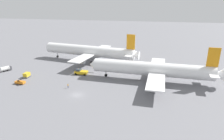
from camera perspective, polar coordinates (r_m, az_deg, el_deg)
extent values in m
plane|color=slate|center=(72.77, -10.16, -7.17)|extent=(600.00, 600.00, 0.00)
cylinder|color=white|center=(111.67, -6.93, 5.55)|extent=(53.23, 12.91, 5.93)
cone|color=white|center=(126.77, -18.13, 6.36)|extent=(3.50, 5.78, 5.46)
cone|color=white|center=(102.02, 6.89, 4.26)|extent=(4.20, 5.18, 4.75)
cube|color=white|center=(110.69, -5.69, 5.00)|extent=(11.79, 41.51, 0.44)
cube|color=white|center=(102.49, 5.55, 4.72)|extent=(4.90, 13.31, 0.28)
cube|color=orange|center=(101.22, 5.50, 8.14)|extent=(4.41, 0.94, 7.64)
cylinder|color=#999EA3|center=(121.58, -3.67, 5.46)|extent=(4.51, 3.13, 2.60)
cylinder|color=#999EA3|center=(101.89, -9.04, 2.57)|extent=(4.51, 3.13, 2.60)
cylinder|color=slate|center=(108.13, -5.97, 2.95)|extent=(0.28, 0.28, 2.65)
cylinder|color=black|center=(108.50, -5.94, 2.27)|extent=(1.36, 0.72, 1.30)
cylinder|color=slate|center=(113.99, -4.43, 3.84)|extent=(0.28, 0.28, 2.65)
cylinder|color=black|center=(114.35, -4.41, 3.20)|extent=(1.36, 0.72, 1.30)
cylinder|color=slate|center=(123.73, -15.59, 4.41)|extent=(0.28, 0.28, 2.65)
cylinder|color=black|center=(124.06, -15.54, 3.81)|extent=(1.36, 0.72, 1.30)
cylinder|color=white|center=(84.05, 11.34, 0.30)|extent=(49.78, 6.62, 5.80)
cone|color=white|center=(88.98, -5.62, 1.64)|extent=(2.89, 5.38, 5.34)
cone|color=white|center=(86.93, 28.56, -1.09)|extent=(3.68, 4.70, 4.64)
cube|color=white|center=(84.26, 12.98, -0.40)|extent=(7.06, 40.40, 0.44)
cube|color=white|center=(86.14, 27.02, -0.61)|extent=(3.41, 13.05, 0.28)
cube|color=orange|center=(84.44, 27.44, 3.30)|extent=(4.41, 0.43, 7.53)
cylinder|color=#999EA3|center=(95.55, 12.55, 0.81)|extent=(4.24, 2.67, 2.60)
cylinder|color=#999EA3|center=(74.39, 11.79, -4.45)|extent=(4.24, 2.67, 2.60)
cylinder|color=slate|center=(82.02, 13.45, -3.04)|extent=(0.28, 0.28, 2.03)
cylinder|color=black|center=(82.40, 13.40, -3.70)|extent=(1.31, 0.57, 1.30)
cylinder|color=slate|center=(88.38, 13.58, -1.43)|extent=(0.28, 0.28, 2.03)
cylinder|color=black|center=(88.73, 13.53, -2.04)|extent=(1.31, 0.57, 1.30)
cylinder|color=slate|center=(88.31, -1.77, -0.90)|extent=(0.28, 0.28, 2.03)
cylinder|color=black|center=(88.66, -1.77, -1.51)|extent=(1.31, 0.57, 1.30)
cube|color=gold|center=(92.31, -8.94, -0.62)|extent=(5.89, 2.90, 1.23)
cube|color=#333D47|center=(92.44, -9.72, 0.06)|extent=(2.12, 2.31, 0.90)
cylinder|color=#4C4C51|center=(90.71, -6.28, -0.78)|extent=(3.20, 0.21, 0.20)
sphere|color=orange|center=(92.24, -9.74, 0.43)|extent=(0.24, 0.24, 0.24)
cylinder|color=black|center=(92.07, -10.48, -1.17)|extent=(0.90, 0.30, 0.90)
cylinder|color=black|center=(94.55, -9.79, -0.59)|extent=(0.90, 0.30, 0.90)
cylinder|color=black|center=(90.51, -8.02, -1.40)|extent=(0.90, 0.30, 0.90)
cylinder|color=black|center=(93.03, -7.38, -0.79)|extent=(0.90, 0.30, 0.90)
cube|color=orange|center=(89.16, -25.18, -3.22)|extent=(4.01, 1.82, 0.90)
cube|color=black|center=(88.21, -24.89, -2.46)|extent=(4.24, 0.72, 1.83)
cylinder|color=black|center=(89.36, -24.49, -3.38)|extent=(0.60, 0.20, 0.60)
cylinder|color=black|center=(88.36, -25.03, -3.71)|extent=(0.60, 0.20, 0.60)
cylinder|color=black|center=(90.27, -25.24, -3.27)|extent=(0.60, 0.20, 0.60)
cylinder|color=black|center=(89.28, -25.79, -3.59)|extent=(0.60, 0.20, 0.60)
cylinder|color=silver|center=(108.43, -28.72, 0.37)|extent=(3.60, 4.47, 2.00)
cube|color=#4C4C51|center=(109.14, -27.74, 0.53)|extent=(2.39, 2.40, 1.80)
cylinder|color=black|center=(109.62, -28.40, 0.00)|extent=(0.45, 0.63, 0.60)
cylinder|color=black|center=(108.36, -28.12, -0.16)|extent=(0.45, 0.63, 0.60)
cylinder|color=black|center=(109.14, -29.12, -0.20)|extent=(0.45, 0.63, 0.60)
cylinder|color=black|center=(107.88, -28.85, -0.36)|extent=(0.45, 0.63, 0.60)
cube|color=slate|center=(95.72, -23.51, -1.72)|extent=(2.20, 3.20, 0.25)
cube|color=gold|center=(95.42, -23.59, -1.20)|extent=(2.00, 2.80, 1.60)
cylinder|color=black|center=(96.73, -23.58, -1.60)|extent=(0.20, 0.60, 0.60)
cylinder|color=black|center=(95.91, -22.91, -1.68)|extent=(0.20, 0.60, 0.60)
cylinder|color=black|center=(95.62, -24.10, -1.91)|extent=(0.20, 0.60, 0.60)
cylinder|color=black|center=(94.79, -23.43, -1.99)|extent=(0.20, 0.60, 0.60)
cylinder|color=#2D3351|center=(79.07, -12.65, -4.79)|extent=(0.28, 0.28, 0.89)
cylinder|color=orange|center=(78.77, -12.69, -4.28)|extent=(0.36, 0.36, 0.63)
sphere|color=brown|center=(78.60, -12.72, -3.99)|extent=(0.24, 0.24, 0.24)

